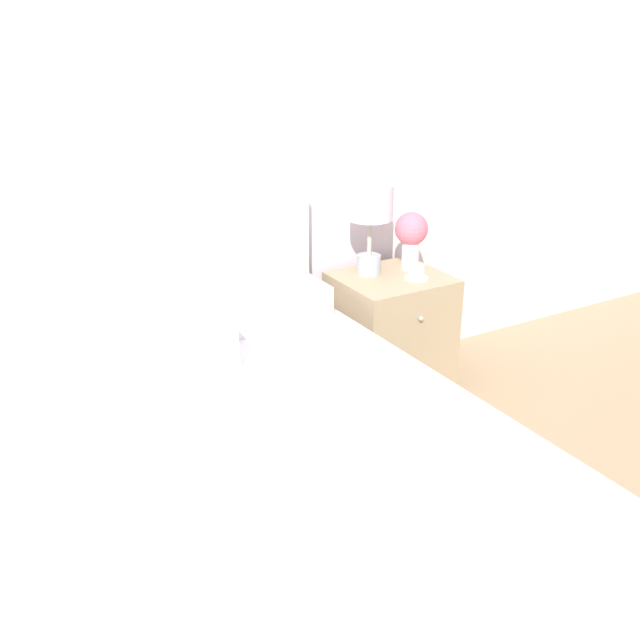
{
  "coord_description": "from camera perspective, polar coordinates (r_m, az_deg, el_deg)",
  "views": [
    {
      "loc": [
        -0.77,
        -2.89,
        1.72
      ],
      "look_at": [
        0.57,
        -0.57,
        0.6
      ],
      "focal_mm": 42.0,
      "sensor_mm": 36.0,
      "label": 1
    }
  ],
  "objects": [
    {
      "name": "nightstand",
      "position": [
        3.58,
        5.34,
        -1.07
      ],
      "size": [
        0.49,
        0.46,
        0.58
      ],
      "color": "tan",
      "rests_on": "ground_plane"
    },
    {
      "name": "wall_back",
      "position": [
        3.09,
        -15.79,
        13.98
      ],
      "size": [
        8.0,
        0.06,
        2.6
      ],
      "color": "white",
      "rests_on": "ground_plane"
    },
    {
      "name": "flower_vase",
      "position": [
        3.54,
        6.99,
        6.52
      ],
      "size": [
        0.16,
        0.16,
        0.27
      ],
      "color": "white",
      "rests_on": "nightstand"
    },
    {
      "name": "ground_plane",
      "position": [
        3.45,
        -13.19,
        -7.92
      ],
      "size": [
        12.0,
        12.0,
        0.0
      ],
      "primitive_type": "plane",
      "color": "tan"
    },
    {
      "name": "teacup",
      "position": [
        3.45,
        7.39,
        3.6
      ],
      "size": [
        0.11,
        0.11,
        0.06
      ],
      "color": "white",
      "rests_on": "nightstand"
    },
    {
      "name": "table_lamp",
      "position": [
        3.42,
        3.84,
        8.25
      ],
      "size": [
        0.21,
        0.21,
        0.42
      ],
      "color": "#A8B2BC",
      "rests_on": "nightstand"
    },
    {
      "name": "bed",
      "position": [
        2.53,
        -6.97,
        -12.17
      ],
      "size": [
        1.63,
        2.06,
        0.98
      ],
      "color": "white",
      "rests_on": "ground_plane"
    }
  ]
}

